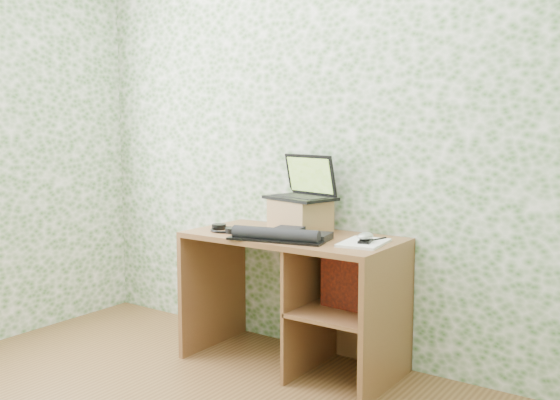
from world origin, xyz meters
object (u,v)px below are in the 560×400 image
Objects in this scene: laptop at (304,189)px; notepad at (364,243)px; desk at (307,283)px; keyboard at (283,235)px; riser at (300,215)px.

laptop is 1.48× the size of notepad.
keyboard is (-0.05, -0.18, 0.29)m from desk.
riser is 0.16m from laptop.
laptop is at bearing 90.89° from keyboard.
riser is at bearing 92.64° from keyboard.
riser is 0.52m from notepad.
laptop is at bearing 90.00° from riser.
notepad is (0.49, -0.16, -0.08)m from riser.
riser is at bearing -76.00° from laptop.
riser is 0.31m from keyboard.
desk is at bearing -43.53° from riser.
desk is at bearing -38.17° from laptop.
notepad is at bearing 5.61° from keyboard.
laptop is at bearing 150.73° from notepad.
notepad is (0.37, -0.04, 0.28)m from desk.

